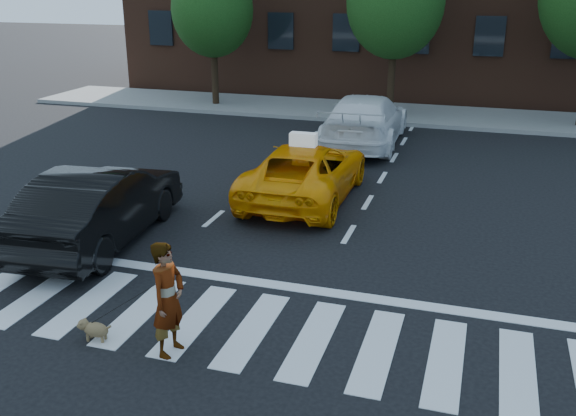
{
  "coord_description": "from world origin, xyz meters",
  "views": [
    {
      "loc": [
        4.21,
        -8.35,
        5.28
      ],
      "look_at": [
        0.74,
        2.71,
        1.1
      ],
      "focal_mm": 40.0,
      "sensor_mm": 36.0,
      "label": 1
    }
  ],
  "objects": [
    {
      "name": "taxi",
      "position": [
        0.02,
        6.45,
        0.71
      ],
      "size": [
        2.37,
        5.09,
        1.41
      ],
      "primitive_type": "imported",
      "rotation": [
        0.0,
        0.0,
        3.15
      ],
      "color": "orange",
      "rests_on": "ground"
    },
    {
      "name": "sidewalk_far",
      "position": [
        0.0,
        17.5,
        0.07
      ],
      "size": [
        30.0,
        4.0,
        0.15
      ],
      "primitive_type": "cube",
      "color": "slate",
      "rests_on": "ground"
    },
    {
      "name": "stop_line",
      "position": [
        0.0,
        1.6,
        0.01
      ],
      "size": [
        12.0,
        0.3,
        0.01
      ],
      "primitive_type": "cube",
      "color": "silver",
      "rests_on": "ground"
    },
    {
      "name": "dog",
      "position": [
        -1.23,
        -1.02,
        0.19
      ],
      "size": [
        0.59,
        0.25,
        0.33
      ],
      "rotation": [
        0.0,
        0.0,
        0.07
      ],
      "color": "#986D4D",
      "rests_on": "ground"
    },
    {
      "name": "black_sedan",
      "position": [
        -3.31,
        2.5,
        0.81
      ],
      "size": [
        2.15,
        5.07,
        1.63
      ],
      "primitive_type": "imported",
      "rotation": [
        0.0,
        0.0,
        3.23
      ],
      "color": "black",
      "rests_on": "ground"
    },
    {
      "name": "ground",
      "position": [
        0.0,
        0.0,
        0.0
      ],
      "size": [
        120.0,
        120.0,
        0.0
      ],
      "primitive_type": "plane",
      "color": "black",
      "rests_on": "ground"
    },
    {
      "name": "taxi_sign",
      "position": [
        0.02,
        6.25,
        1.57
      ],
      "size": [
        0.65,
        0.28,
        0.32
      ],
      "primitive_type": "cube",
      "rotation": [
        0.0,
        0.0,
        3.15
      ],
      "color": "white",
      "rests_on": "taxi"
    },
    {
      "name": "woman",
      "position": [
        0.07,
        -0.97,
        0.89
      ],
      "size": [
        0.5,
        0.7,
        1.78
      ],
      "primitive_type": "imported",
      "rotation": [
        0.0,
        0.0,
        1.44
      ],
      "color": "#999999",
      "rests_on": "ground"
    },
    {
      "name": "crosswalk",
      "position": [
        0.0,
        0.0,
        0.01
      ],
      "size": [
        13.0,
        2.4,
        0.01
      ],
      "primitive_type": "cube",
      "color": "silver",
      "rests_on": "ground"
    },
    {
      "name": "white_suv",
      "position": [
        0.39,
        12.37,
        0.84
      ],
      "size": [
        2.5,
        5.82,
        1.67
      ],
      "primitive_type": "imported",
      "rotation": [
        0.0,
        0.0,
        3.17
      ],
      "color": "white",
      "rests_on": "ground"
    }
  ]
}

